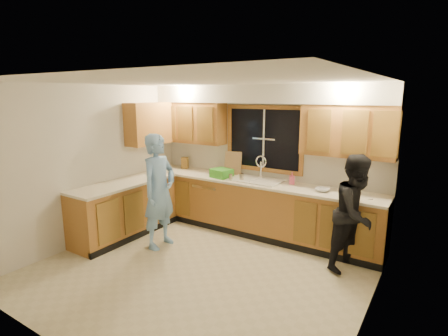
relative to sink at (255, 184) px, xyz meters
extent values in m
plane|color=beige|center=(0.00, -1.60, -0.86)|extent=(4.20, 4.20, 0.00)
plane|color=white|center=(0.00, -1.60, 1.64)|extent=(4.20, 4.20, 0.00)
plane|color=silver|center=(0.00, 0.30, 0.39)|extent=(4.20, 0.00, 4.20)
plane|color=silver|center=(-2.10, -1.60, 0.39)|extent=(0.00, 3.80, 3.80)
plane|color=silver|center=(2.10, -1.60, 0.39)|extent=(0.00, 3.80, 3.80)
cube|color=#AD7132|center=(0.00, 0.00, -0.42)|extent=(4.20, 0.60, 0.88)
cube|color=#AD7132|center=(-1.80, -1.25, -0.42)|extent=(0.60, 1.90, 0.88)
cube|color=#F4E9CD|center=(0.00, -0.02, 0.04)|extent=(4.20, 0.63, 0.04)
cube|color=#F4E9CD|center=(-1.79, -1.25, 0.04)|extent=(0.63, 1.90, 0.04)
cube|color=#AD7132|center=(-1.43, 0.13, 0.96)|extent=(1.35, 0.33, 0.75)
cube|color=#AD7132|center=(1.43, 0.13, 0.96)|extent=(1.35, 0.33, 0.75)
cube|color=#AD7132|center=(-1.94, -0.48, 0.96)|extent=(0.33, 0.90, 0.75)
cube|color=silver|center=(0.00, 0.12, 1.49)|extent=(4.20, 0.35, 0.30)
cube|color=black|center=(0.00, 0.29, 0.74)|extent=(1.30, 0.01, 1.00)
cube|color=#AD7132|center=(0.00, 0.28, 1.27)|extent=(1.44, 0.03, 0.07)
cube|color=#AD7132|center=(0.00, 0.28, 0.20)|extent=(1.44, 0.03, 0.07)
cube|color=#AD7132|center=(-0.69, 0.28, 0.74)|extent=(0.07, 0.03, 1.00)
cube|color=#AD7132|center=(0.69, 0.28, 0.74)|extent=(0.07, 0.03, 1.00)
cube|color=white|center=(0.00, 0.00, 0.07)|extent=(0.86, 0.52, 0.03)
cube|color=white|center=(-0.21, 0.00, -0.02)|extent=(0.38, 0.42, 0.18)
cube|color=white|center=(0.21, 0.00, -0.02)|extent=(0.38, 0.42, 0.18)
cylinder|color=white|center=(0.00, 0.20, 0.22)|extent=(0.04, 0.04, 0.28)
torus|color=white|center=(0.00, 0.20, 0.36)|extent=(0.21, 0.03, 0.21)
cube|color=white|center=(-0.85, -0.01, -0.45)|extent=(0.60, 0.56, 0.82)
cube|color=white|center=(-1.80, -1.82, -0.41)|extent=(0.58, 0.75, 0.90)
imported|color=#7BAEE8|center=(-1.00, -1.27, 0.02)|extent=(0.44, 0.66, 1.77)
imported|color=black|center=(1.73, -0.41, -0.07)|extent=(0.86, 0.95, 1.59)
cube|color=olive|center=(-1.64, 0.15, 0.17)|extent=(0.15, 0.13, 0.22)
cube|color=tan|center=(-0.57, 0.22, 0.26)|extent=(0.33, 0.18, 0.41)
cube|color=green|center=(-0.62, -0.09, 0.13)|extent=(0.37, 0.35, 0.15)
imported|color=#DB5378|center=(0.60, 0.13, 0.15)|extent=(0.11, 0.12, 0.20)
imported|color=silver|center=(1.15, -0.05, 0.08)|extent=(0.21, 0.21, 0.05)
cylinder|color=#BEAE92|center=(-0.35, -0.23, 0.11)|extent=(0.08, 0.08, 0.12)
cylinder|color=#BEAE92|center=(-0.19, -0.15, 0.12)|extent=(0.08, 0.08, 0.13)
camera|label=1|loc=(2.64, -5.08, 1.47)|focal=28.00mm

